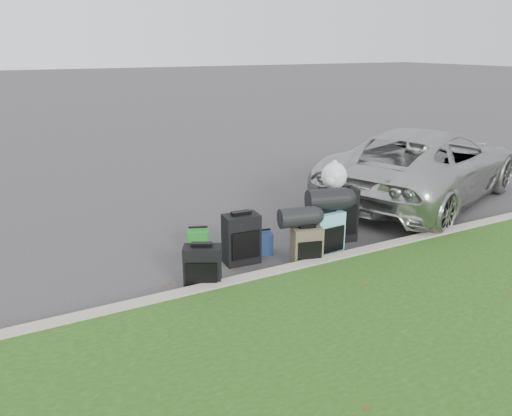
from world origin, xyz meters
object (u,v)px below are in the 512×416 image
suv (424,165)px  suitcase_large_black_left (241,239)px  suitcase_small_black (203,268)px  suitcase_olive (307,247)px  tote_green (199,241)px  tote_navy (261,243)px  suitcase_teal (326,234)px  suitcase_large_black_right (338,215)px

suv → suitcase_large_black_left: 4.41m
suitcase_small_black → suitcase_olive: suitcase_small_black is taller
tote_green → tote_navy: bearing=-9.3°
suitcase_large_black_left → suitcase_olive: 0.87m
suitcase_large_black_left → tote_navy: bearing=24.7°
suv → suitcase_olive: size_ratio=9.14×
tote_green → suitcase_olive: bearing=-23.4°
suitcase_large_black_left → suitcase_teal: suitcase_large_black_left is taller
suitcase_large_black_left → suitcase_large_black_right: 1.62m
suv → tote_navy: size_ratio=15.74×
suv → suitcase_large_black_left: size_ratio=7.20×
tote_green → suitcase_teal: bearing=-10.5°
suitcase_teal → tote_green: size_ratio=1.89×
tote_navy → suitcase_teal: bearing=-19.3°
suitcase_teal → tote_navy: bearing=144.4°
suitcase_small_black → tote_navy: (1.13, 0.62, -0.12)m
suitcase_olive → suitcase_large_black_right: 1.07m
suitcase_teal → tote_green: (-1.52, 0.93, -0.15)m
suv → suitcase_small_black: (-5.03, -1.47, -0.40)m
suitcase_teal → suv: bearing=19.9°
suv → tote_green: bearing=73.1°
suitcase_small_black → suitcase_olive: size_ratio=1.03×
suitcase_small_black → suitcase_large_black_left: suitcase_large_black_left is taller
suitcase_olive → tote_green: 1.54m
suv → suitcase_teal: (-3.15, -1.33, -0.36)m
suitcase_small_black → tote_green: suitcase_small_black is taller
suitcase_large_black_left → suitcase_teal: (1.13, -0.34, -0.02)m
suitcase_olive → tote_green: size_ratio=1.57×
suitcase_olive → suv: bearing=36.9°
tote_green → tote_navy: (0.76, -0.45, -0.01)m
suv → suitcase_large_black_left: bearing=81.2°
suitcase_small_black → tote_green: 1.14m
suitcase_small_black → tote_navy: bearing=55.8°
suitcase_large_black_right → tote_navy: size_ratio=2.59×
suitcase_small_black → suitcase_large_black_right: bearing=39.8°
suitcase_small_black → suitcase_large_black_left: (0.75, 0.48, 0.06)m
suitcase_large_black_left → suitcase_teal: bearing=-12.6°
suv → suitcase_large_black_right: size_ratio=6.09×
suitcase_large_black_right → suitcase_large_black_left: bearing=-166.6°
suitcase_olive → tote_navy: 0.72m
suitcase_small_black → suitcase_large_black_right: suitcase_large_black_right is taller
suitcase_teal → suitcase_large_black_right: bearing=36.5°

